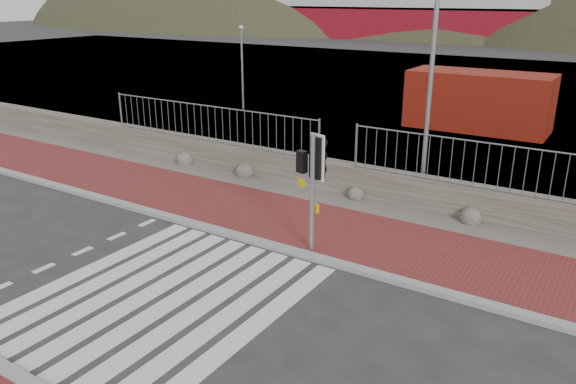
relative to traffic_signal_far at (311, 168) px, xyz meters
The scene contains 12 objects.
ground 4.11m from the traffic_signal_far, 112.51° to the right, with size 220.00×220.00×0.00m, color #28282B.
sidewalk_far 2.66m from the traffic_signal_far, 139.50° to the left, with size 40.00×3.00×0.08m, color maroon.
kerb_near 6.76m from the traffic_signal_far, 102.29° to the right, with size 40.00×0.25×0.12m, color gray.
kerb_far 2.40m from the traffic_signal_far, 166.78° to the right, with size 40.00×0.25×0.12m, color gray.
zebra_crossing 4.11m from the traffic_signal_far, 112.51° to the right, with size 4.62×5.60×0.01m.
gravel_strip 3.98m from the traffic_signal_far, 113.44° to the left, with size 40.00×1.50×0.06m, color #59544C.
stone_wall 4.48m from the traffic_signal_far, 109.10° to the left, with size 40.00×0.60×0.90m, color #4E4840.
railing 4.07m from the traffic_signal_far, 109.80° to the left, with size 18.07×0.07×1.22m.
quay 24.70m from the traffic_signal_far, 93.21° to the left, with size 120.00×40.00×0.50m, color #4C4C4F.
traffic_signal_far is the anchor object (origin of this frame).
streetlight 5.36m from the traffic_signal_far, 77.96° to the left, with size 1.59×0.45×7.54m.
shipping_container 14.50m from the traffic_signal_far, 90.74° to the left, with size 5.86×2.44×2.44m, color maroon.
Camera 1 is at (7.23, -6.75, 5.56)m, focal length 35.00 mm.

